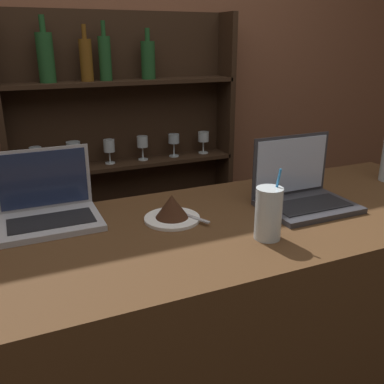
{
  "coord_description": "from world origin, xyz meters",
  "views": [
    {
      "loc": [
        -0.48,
        -0.73,
        1.56
      ],
      "look_at": [
        0.01,
        0.37,
        1.14
      ],
      "focal_mm": 40.0,
      "sensor_mm": 36.0,
      "label": 1
    }
  ],
  "objects_px": {
    "laptop_near": "(48,207)",
    "water_glass": "(268,213)",
    "laptop_far": "(302,191)",
    "cake_plate": "(172,210)"
  },
  "relations": [
    {
      "from": "laptop_near",
      "to": "cake_plate",
      "type": "xyz_separation_m",
      "value": [
        0.35,
        -0.15,
        -0.01
      ]
    },
    {
      "from": "laptop_far",
      "to": "water_glass",
      "type": "relative_size",
      "value": 1.5
    },
    {
      "from": "laptop_near",
      "to": "water_glass",
      "type": "xyz_separation_m",
      "value": [
        0.55,
        -0.38,
        0.03
      ]
    },
    {
      "from": "laptop_near",
      "to": "water_glass",
      "type": "distance_m",
      "value": 0.66
    },
    {
      "from": "cake_plate",
      "to": "water_glass",
      "type": "height_order",
      "value": "water_glass"
    },
    {
      "from": "laptop_near",
      "to": "laptop_far",
      "type": "distance_m",
      "value": 0.82
    },
    {
      "from": "laptop_far",
      "to": "cake_plate",
      "type": "relative_size",
      "value": 1.68
    },
    {
      "from": "laptop_far",
      "to": "water_glass",
      "type": "height_order",
      "value": "laptop_far"
    },
    {
      "from": "laptop_far",
      "to": "laptop_near",
      "type": "bearing_deg",
      "value": 165.39
    },
    {
      "from": "cake_plate",
      "to": "water_glass",
      "type": "distance_m",
      "value": 0.3
    }
  ]
}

